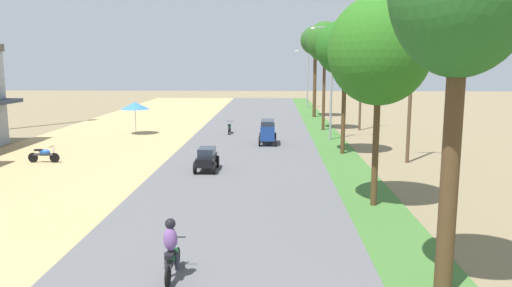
{
  "coord_description": "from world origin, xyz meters",
  "views": [
    {
      "loc": [
        1.65,
        -7.49,
        5.75
      ],
      "look_at": [
        0.71,
        19.19,
        1.33
      ],
      "focal_mm": 35.04,
      "sensor_mm": 36.0,
      "label": 1
    }
  ],
  "objects_px": {
    "median_tree_fifth": "(315,42)",
    "streetlamp_near": "(332,75)",
    "vendor_umbrella": "(135,106)",
    "median_tree_second": "(379,51)",
    "car_sedan_black": "(207,158)",
    "motorbike_foreground_rider": "(172,250)",
    "parked_motorbike_fourth": "(44,154)",
    "streetlamp_mid": "(308,74)",
    "median_tree_third": "(345,48)",
    "utility_pole_far": "(411,77)",
    "median_tree_fourth": "(325,42)",
    "car_van_blue": "(268,131)",
    "utility_pole_near": "(361,75)",
    "motorbike_ahead_second": "(230,127)"
  },
  "relations": [
    {
      "from": "median_tree_fifth",
      "to": "utility_pole_far",
      "type": "distance_m",
      "value": 23.52
    },
    {
      "from": "median_tree_fourth",
      "to": "utility_pole_far",
      "type": "distance_m",
      "value": 13.9
    },
    {
      "from": "median_tree_fifth",
      "to": "car_sedan_black",
      "type": "distance_m",
      "value": 27.92
    },
    {
      "from": "vendor_umbrella",
      "to": "median_tree_fourth",
      "type": "xyz_separation_m",
      "value": [
        14.98,
        3.03,
        4.94
      ]
    },
    {
      "from": "median_tree_third",
      "to": "utility_pole_near",
      "type": "distance_m",
      "value": 11.66
    },
    {
      "from": "utility_pole_near",
      "to": "utility_pole_far",
      "type": "distance_m",
      "value": 13.55
    },
    {
      "from": "median_tree_third",
      "to": "motorbike_ahead_second",
      "type": "bearing_deg",
      "value": 133.07
    },
    {
      "from": "median_tree_second",
      "to": "motorbike_foreground_rider",
      "type": "bearing_deg",
      "value": -133.33
    },
    {
      "from": "median_tree_fifth",
      "to": "streetlamp_mid",
      "type": "relative_size",
      "value": 1.29
    },
    {
      "from": "streetlamp_mid",
      "to": "motorbike_foreground_rider",
      "type": "bearing_deg",
      "value": -97.84
    },
    {
      "from": "streetlamp_mid",
      "to": "streetlamp_near",
      "type": "bearing_deg",
      "value": -90.0
    },
    {
      "from": "vendor_umbrella",
      "to": "motorbike_foreground_rider",
      "type": "relative_size",
      "value": 1.4
    },
    {
      "from": "median_tree_fifth",
      "to": "motorbike_foreground_rider",
      "type": "distance_m",
      "value": 40.23
    },
    {
      "from": "vendor_umbrella",
      "to": "median_tree_fifth",
      "type": "height_order",
      "value": "median_tree_fifth"
    },
    {
      "from": "streetlamp_near",
      "to": "motorbike_foreground_rider",
      "type": "distance_m",
      "value": 25.15
    },
    {
      "from": "streetlamp_near",
      "to": "utility_pole_far",
      "type": "relative_size",
      "value": 0.88
    },
    {
      "from": "median_tree_fifth",
      "to": "car_sedan_black",
      "type": "bearing_deg",
      "value": -106.48
    },
    {
      "from": "median_tree_second",
      "to": "car_sedan_black",
      "type": "relative_size",
      "value": 3.63
    },
    {
      "from": "vendor_umbrella",
      "to": "median_tree_fourth",
      "type": "relative_size",
      "value": 0.28
    },
    {
      "from": "vendor_umbrella",
      "to": "motorbike_ahead_second",
      "type": "distance_m",
      "value": 7.57
    },
    {
      "from": "median_tree_third",
      "to": "car_sedan_black",
      "type": "relative_size",
      "value": 3.62
    },
    {
      "from": "parked_motorbike_fourth",
      "to": "median_tree_fifth",
      "type": "relative_size",
      "value": 0.2
    },
    {
      "from": "parked_motorbike_fourth",
      "to": "median_tree_fourth",
      "type": "bearing_deg",
      "value": 39.78
    },
    {
      "from": "streetlamp_near",
      "to": "car_sedan_black",
      "type": "xyz_separation_m",
      "value": [
        -7.63,
        -10.78,
        -4.02
      ]
    },
    {
      "from": "median_tree_fifth",
      "to": "utility_pole_near",
      "type": "distance_m",
      "value": 10.47
    },
    {
      "from": "vendor_umbrella",
      "to": "car_van_blue",
      "type": "height_order",
      "value": "vendor_umbrella"
    },
    {
      "from": "median_tree_second",
      "to": "streetlamp_near",
      "type": "bearing_deg",
      "value": 89.55
    },
    {
      "from": "utility_pole_near",
      "to": "streetlamp_mid",
      "type": "bearing_deg",
      "value": 98.78
    },
    {
      "from": "vendor_umbrella",
      "to": "median_tree_second",
      "type": "bearing_deg",
      "value": -52.13
    },
    {
      "from": "motorbike_ahead_second",
      "to": "utility_pole_near",
      "type": "bearing_deg",
      "value": 14.68
    },
    {
      "from": "median_tree_fourth",
      "to": "car_sedan_black",
      "type": "xyz_separation_m",
      "value": [
        -7.63,
        -16.07,
        -6.51
      ]
    },
    {
      "from": "median_tree_third",
      "to": "motorbike_ahead_second",
      "type": "distance_m",
      "value": 12.86
    },
    {
      "from": "median_tree_second",
      "to": "streetlamp_near",
      "type": "height_order",
      "value": "median_tree_second"
    },
    {
      "from": "median_tree_second",
      "to": "utility_pole_far",
      "type": "xyz_separation_m",
      "value": [
        3.65,
        8.89,
        -1.27
      ]
    },
    {
      "from": "median_tree_second",
      "to": "motorbike_ahead_second",
      "type": "height_order",
      "value": "median_tree_second"
    },
    {
      "from": "vendor_umbrella",
      "to": "car_sedan_black",
      "type": "distance_m",
      "value": 15.04
    },
    {
      "from": "median_tree_third",
      "to": "car_van_blue",
      "type": "bearing_deg",
      "value": 145.28
    },
    {
      "from": "streetlamp_near",
      "to": "car_van_blue",
      "type": "distance_m",
      "value": 6.31
    },
    {
      "from": "parked_motorbike_fourth",
      "to": "motorbike_ahead_second",
      "type": "height_order",
      "value": "motorbike_ahead_second"
    },
    {
      "from": "streetlamp_near",
      "to": "median_tree_fourth",
      "type": "bearing_deg",
      "value": 90.0
    },
    {
      "from": "median_tree_fourth",
      "to": "median_tree_fifth",
      "type": "distance_m",
      "value": 9.87
    },
    {
      "from": "utility_pole_near",
      "to": "car_sedan_black",
      "type": "height_order",
      "value": "utility_pole_near"
    },
    {
      "from": "median_tree_fifth",
      "to": "streetlamp_near",
      "type": "bearing_deg",
      "value": -90.14
    },
    {
      "from": "streetlamp_mid",
      "to": "car_sedan_black",
      "type": "relative_size",
      "value": 3.15
    },
    {
      "from": "median_tree_third",
      "to": "utility_pole_far",
      "type": "bearing_deg",
      "value": -35.52
    },
    {
      "from": "median_tree_third",
      "to": "car_sedan_black",
      "type": "height_order",
      "value": "median_tree_third"
    },
    {
      "from": "median_tree_fourth",
      "to": "utility_pole_near",
      "type": "height_order",
      "value": "median_tree_fourth"
    },
    {
      "from": "median_tree_third",
      "to": "median_tree_fourth",
      "type": "relative_size",
      "value": 0.92
    },
    {
      "from": "median_tree_fourth",
      "to": "car_sedan_black",
      "type": "distance_m",
      "value": 18.94
    },
    {
      "from": "vendor_umbrella",
      "to": "motorbike_foreground_rider",
      "type": "xyz_separation_m",
      "value": [
        8.18,
        -26.16,
        -1.45
      ]
    }
  ]
}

